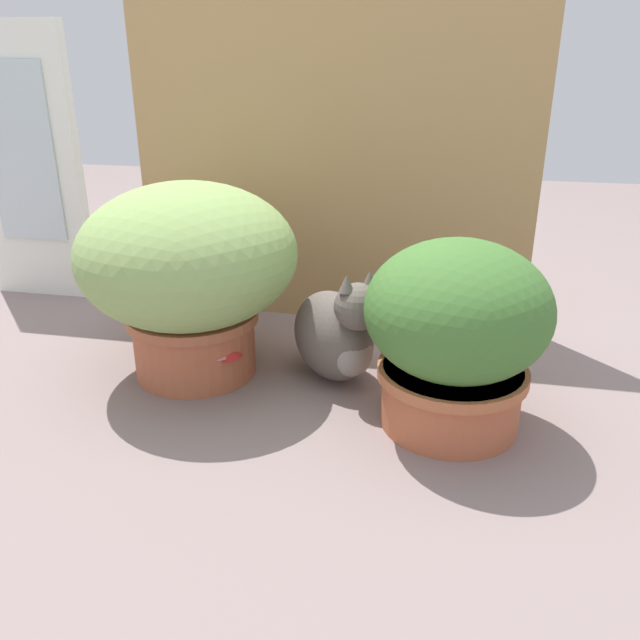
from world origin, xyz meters
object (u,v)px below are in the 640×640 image
object	(u,v)px
cat	(337,334)
mushroom_ornament_pink	(215,350)
grass_planter	(189,268)
leafy_planter	(456,331)
mushroom_ornament_red	(228,358)

from	to	relation	value
cat	mushroom_ornament_pink	distance (m)	0.30
mushroom_ornament_pink	grass_planter	bearing A→B (deg)	138.89
leafy_planter	mushroom_ornament_red	size ratio (longest dim) A/B	3.49
grass_planter	mushroom_ornament_pink	world-z (taller)	grass_planter
grass_planter	mushroom_ornament_red	world-z (taller)	grass_planter
leafy_planter	cat	bearing A→B (deg)	150.33
cat	mushroom_ornament_red	world-z (taller)	cat
mushroom_ornament_red	mushroom_ornament_pink	bearing A→B (deg)	179.05
cat	mushroom_ornament_pink	world-z (taller)	cat
leafy_planter	mushroom_ornament_red	xyz separation A→B (m)	(-0.52, 0.06, -0.14)
cat	mushroom_ornament_pink	bearing A→B (deg)	-159.76
mushroom_ornament_pink	mushroom_ornament_red	bearing A→B (deg)	-0.95
leafy_planter	cat	world-z (taller)	leafy_planter
mushroom_ornament_pink	cat	bearing A→B (deg)	20.24
leafy_planter	mushroom_ornament_red	world-z (taller)	leafy_planter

